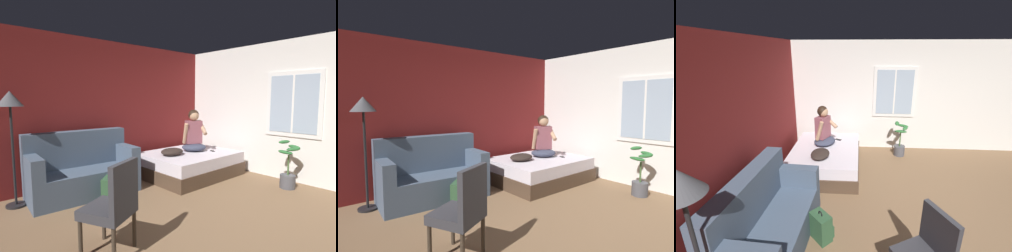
# 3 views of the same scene
# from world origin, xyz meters

# --- Properties ---
(ground_plane) EXTENTS (40.00, 40.00, 0.00)m
(ground_plane) POSITION_xyz_m (0.00, 0.00, 0.00)
(ground_plane) COLOR brown
(wall_back_accent) EXTENTS (10.39, 0.16, 2.70)m
(wall_back_accent) POSITION_xyz_m (0.00, 3.00, 1.35)
(wall_back_accent) COLOR maroon
(wall_back_accent) RESTS_ON ground
(wall_side_with_window) EXTENTS (0.19, 7.23, 2.70)m
(wall_side_with_window) POSITION_xyz_m (2.77, 0.00, 1.35)
(wall_side_with_window) COLOR silver
(wall_side_with_window) RESTS_ON ground
(bed) EXTENTS (1.89, 1.45, 0.48)m
(bed) POSITION_xyz_m (1.52, 1.97, 0.24)
(bed) COLOR #4C3828
(bed) RESTS_ON ground
(couch) EXTENTS (1.74, 0.92, 1.04)m
(couch) POSITION_xyz_m (-0.60, 2.41, 0.39)
(couch) COLOR #47566B
(couch) RESTS_ON ground
(side_chair) EXTENTS (0.62, 0.62, 0.98)m
(side_chair) POSITION_xyz_m (-1.07, 0.54, 0.53)
(side_chair) COLOR #382D23
(side_chair) RESTS_ON ground
(person_seated) EXTENTS (0.66, 0.62, 0.88)m
(person_seated) POSITION_xyz_m (1.70, 2.03, 0.84)
(person_seated) COLOR #383D51
(person_seated) RESTS_ON bed
(backpack) EXTENTS (0.35, 0.35, 0.46)m
(backpack) POSITION_xyz_m (-0.44, 1.74, 0.19)
(backpack) COLOR #2D5133
(backpack) RESTS_ON ground
(throw_pillow) EXTENTS (0.49, 0.38, 0.14)m
(throw_pillow) POSITION_xyz_m (1.06, 2.01, 0.55)
(throw_pillow) COLOR #2D231E
(throw_pillow) RESTS_ON bed
(cell_phone) EXTENTS (0.13, 0.16, 0.01)m
(cell_phone) POSITION_xyz_m (1.97, 1.73, 0.48)
(cell_phone) COLOR black
(cell_phone) RESTS_ON bed
(floor_lamp) EXTENTS (0.36, 0.36, 1.70)m
(floor_lamp) POSITION_xyz_m (-1.56, 2.56, 1.43)
(floor_lamp) COLOR black
(floor_lamp) RESTS_ON ground
(potted_plant) EXTENTS (0.39, 0.37, 0.85)m
(potted_plant) POSITION_xyz_m (2.25, 0.25, 0.30)
(potted_plant) COLOR #4C4C51
(potted_plant) RESTS_ON ground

